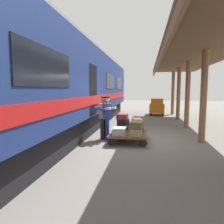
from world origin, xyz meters
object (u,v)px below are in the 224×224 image
Objects in this scene: suitcase_gray_aluminum at (119,131)px; suitcase_red_plastic at (136,123)px; porter_by_door at (104,116)px; suitcase_burgundy_valise at (137,127)px; suitcase_maroon_trunk at (122,117)px; suitcase_cream_canvas at (137,122)px; train_car at (58,87)px; luggage_cart at (129,134)px; baggage_tug at (157,107)px; suitcase_black_hardshell at (123,122)px; suitcase_olive_duffel at (136,125)px; suitcase_brown_leather at (122,127)px; porter_in_overalls at (107,116)px; suitcase_slate_roller at (121,130)px; suitcase_teal_softside at (137,130)px; suitcase_tan_vintage at (136,132)px.

suitcase_red_plastic is at bearing -138.71° from suitcase_gray_aluminum.
suitcase_burgundy_valise is at bearing -168.46° from porter_by_door.
suitcase_cream_canvas is at bearing 179.91° from suitcase_maroon_trunk.
train_car is 12.28× the size of luggage_cart.
suitcase_red_plastic is at bearing 82.24° from baggage_tug.
suitcase_red_plastic is 0.72× the size of suitcase_cream_canvas.
train_car reaches higher than suitcase_black_hardshell.
luggage_cart is 8.52m from baggage_tug.
suitcase_olive_duffel is 1.15m from suitcase_maroon_trunk.
baggage_tug is at bearing -98.10° from suitcase_cream_canvas.
suitcase_black_hardshell is at bearing -152.89° from suitcase_brown_leather.
suitcase_olive_duffel reaches higher than suitcase_black_hardshell.
suitcase_black_hardshell is 1.06× the size of suitcase_maroon_trunk.
porter_in_overalls reaches higher than suitcase_cream_canvas.
suitcase_cream_canvas is 7.99m from baggage_tug.
porter_in_overalls is (0.57, 0.38, 0.05)m from suitcase_maroon_trunk.
suitcase_slate_roller is 0.82m from suitcase_olive_duffel.
suitcase_black_hardshell is (0.58, -0.02, 0.20)m from suitcase_burgundy_valise.
suitcase_gray_aluminum reaches higher than suitcase_burgundy_valise.
suitcase_slate_roller is at bearing 163.15° from porter_by_door.
porter_by_door is at bearing 11.89° from suitcase_cream_canvas.
suitcase_maroon_trunk reaches higher than suitcase_olive_duffel.
suitcase_cream_canvas is at bearing -168.11° from porter_by_door.
porter_by_door is (0.73, 0.28, 0.27)m from suitcase_black_hardshell.
porter_by_door is at bearing -9.14° from suitcase_teal_softside.
suitcase_black_hardshell is 1.12m from suitcase_olive_duffel.
suitcase_maroon_trunk reaches higher than suitcase_slate_roller.
suitcase_black_hardshell reaches higher than suitcase_teal_softside.
suitcase_red_plastic is 0.23× the size of porter_in_overalls.
porter_by_door is (1.31, -0.21, 0.46)m from suitcase_teal_softside.
suitcase_black_hardshell is at bearing -59.03° from suitcase_tan_vintage.
train_car is 3.65m from suitcase_teal_softside.
train_car reaches higher than luggage_cart.
baggage_tug reaches higher than suitcase_gray_aluminum.
porter_by_door is (1.31, -0.67, 0.22)m from suitcase_olive_duffel.
porter_by_door reaches higher than suitcase_black_hardshell.
suitcase_gray_aluminum is at bearing 57.29° from luggage_cart.
suitcase_brown_leather is 0.84m from porter_in_overalls.
suitcase_black_hardshell is (-0.03, -0.97, 0.18)m from suitcase_gray_aluminum.
suitcase_slate_roller is 0.30× the size of porter_by_door.
suitcase_burgundy_valise is 1.33× the size of suitcase_red_plastic.
suitcase_teal_softside is 0.53m from suitcase_cream_canvas.
porter_by_door reaches higher than suitcase_teal_softside.
suitcase_brown_leather is (0.31, -0.48, 0.14)m from luggage_cart.
suitcase_cream_canvas reaches higher than suitcase_tan_vintage.
suitcase_gray_aluminum is at bearing 135.28° from porter_by_door.
suitcase_cream_canvas is 1.26m from porter_in_overalls.
suitcase_maroon_trunk is at bearing -89.36° from suitcase_slate_roller.
suitcase_teal_softside reaches higher than suitcase_brown_leather.
baggage_tug reaches higher than suitcase_olive_duffel.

